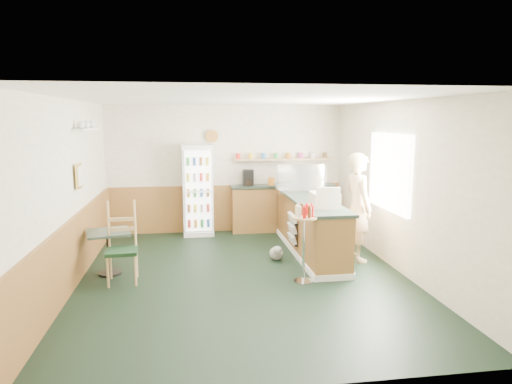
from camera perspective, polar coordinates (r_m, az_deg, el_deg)
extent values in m
plane|color=black|center=(7.18, -1.68, -10.52)|extent=(6.00, 6.00, 0.00)
cube|color=beige|center=(9.81, -3.76, 2.91)|extent=(5.00, 0.02, 2.70)
cube|color=beige|center=(7.02, -22.54, -0.30)|extent=(0.02, 6.00, 2.70)
cube|color=beige|center=(7.55, 17.55, 0.61)|extent=(0.02, 6.00, 2.70)
cube|color=white|center=(6.76, -1.79, 11.63)|extent=(5.00, 6.00, 0.02)
cube|color=olive|center=(9.90, -3.69, -2.01)|extent=(4.98, 0.05, 1.00)
cube|color=olive|center=(7.19, -21.81, -6.99)|extent=(0.05, 5.98, 1.00)
cube|color=white|center=(7.77, 16.33, 2.39)|extent=(0.06, 1.45, 1.25)
cube|color=gold|center=(7.46, -21.27, 1.86)|extent=(0.03, 0.32, 0.38)
cube|color=white|center=(7.88, -20.40, 7.38)|extent=(0.18, 1.20, 0.03)
cylinder|color=#A36E28|center=(9.67, -5.56, 6.95)|extent=(0.26, 0.04, 0.26)
cube|color=olive|center=(8.31, 6.75, -4.42)|extent=(0.60, 2.95, 0.95)
cube|color=white|center=(8.42, 6.69, -7.24)|extent=(0.64, 2.97, 0.10)
cube|color=#27352C|center=(8.20, 6.82, -0.96)|extent=(0.68, 3.01, 0.05)
cube|color=olive|center=(9.91, 3.33, -2.15)|extent=(2.20, 0.38, 0.95)
cube|color=#27352C|center=(9.82, 3.35, 0.77)|extent=(2.24, 0.42, 0.05)
cube|color=tan|center=(9.83, 3.29, 4.10)|extent=(2.10, 0.22, 0.04)
cube|color=black|center=(9.67, -0.99, 1.82)|extent=(0.22, 0.18, 0.34)
cylinder|color=#B2664C|center=(9.68, -2.24, 4.50)|extent=(0.10, 0.10, 0.12)
cylinder|color=#B2664C|center=(9.71, -0.64, 4.52)|extent=(0.10, 0.10, 0.12)
cylinder|color=#B2664C|center=(9.75, 0.94, 4.54)|extent=(0.10, 0.10, 0.12)
cylinder|color=#B2664C|center=(9.80, 2.51, 4.56)|extent=(0.10, 0.10, 0.12)
cylinder|color=#B2664C|center=(9.86, 4.07, 4.57)|extent=(0.10, 0.10, 0.12)
cylinder|color=#B2664C|center=(9.92, 5.61, 4.58)|extent=(0.10, 0.10, 0.12)
cylinder|color=#B2664C|center=(9.99, 7.12, 4.58)|extent=(0.10, 0.10, 0.12)
cylinder|color=#B2664C|center=(10.06, 8.62, 4.58)|extent=(0.10, 0.10, 0.12)
cube|color=white|center=(9.61, -7.27, 0.27)|extent=(0.62, 0.44, 1.88)
cube|color=white|center=(9.38, -7.25, 0.11)|extent=(0.52, 0.02, 1.66)
cube|color=silver|center=(9.31, -7.24, 0.05)|extent=(0.56, 0.02, 1.72)
cube|color=silver|center=(8.90, 5.57, 0.24)|extent=(0.92, 0.48, 0.06)
cube|color=silver|center=(8.87, 5.60, 1.90)|extent=(0.89, 0.46, 0.46)
cube|color=beige|center=(7.37, 8.57, -1.00)|extent=(0.43, 0.45, 0.24)
imported|color=tan|center=(7.95, 12.65, -1.86)|extent=(0.51, 0.66, 1.85)
cylinder|color=silver|center=(6.99, 5.92, -11.03)|extent=(0.29, 0.29, 0.02)
cylinder|color=silver|center=(6.84, 5.99, -7.19)|extent=(0.04, 0.04, 0.98)
cylinder|color=tan|center=(6.72, 6.06, -3.19)|extent=(0.37, 0.37, 0.03)
cylinder|color=red|center=(6.76, 6.91, -2.30)|extent=(0.05, 0.05, 0.17)
cylinder|color=red|center=(6.80, 6.40, -2.21)|extent=(0.05, 0.05, 0.17)
cylinder|color=red|center=(6.80, 5.74, -2.20)|extent=(0.05, 0.05, 0.17)
cylinder|color=red|center=(6.75, 5.23, -2.28)|extent=(0.05, 0.05, 0.17)
cylinder|color=red|center=(6.68, 5.11, -2.41)|extent=(0.05, 0.05, 0.17)
cylinder|color=red|center=(6.61, 5.45, -2.53)|extent=(0.05, 0.05, 0.17)
cylinder|color=red|center=(6.59, 6.08, -2.59)|extent=(0.05, 0.05, 0.17)
cylinder|color=red|center=(6.61, 6.72, -2.55)|extent=(0.05, 0.05, 0.17)
cylinder|color=red|center=(6.68, 7.04, -2.44)|extent=(0.05, 0.05, 0.17)
cube|color=black|center=(8.15, 4.66, -6.30)|extent=(0.05, 0.46, 0.03)
cube|color=beige|center=(8.12, 4.53, -5.83)|extent=(0.09, 0.42, 0.16)
cube|color=black|center=(8.10, 4.68, -5.02)|extent=(0.05, 0.46, 0.03)
cube|color=beige|center=(8.08, 4.54, -4.54)|extent=(0.09, 0.42, 0.16)
cube|color=black|center=(8.05, 4.69, -3.72)|extent=(0.05, 0.46, 0.03)
cube|color=beige|center=(8.03, 4.56, -3.24)|extent=(0.09, 0.42, 0.16)
cylinder|color=black|center=(7.63, -17.76, -9.61)|extent=(0.36, 0.36, 0.04)
cylinder|color=black|center=(7.54, -17.88, -7.29)|extent=(0.07, 0.07, 0.63)
cube|color=#27352C|center=(7.45, -18.00, -4.84)|extent=(0.76, 0.76, 0.04)
cube|color=black|center=(7.07, -16.42, -7.11)|extent=(0.48, 0.48, 0.05)
cylinder|color=tan|center=(6.99, -18.12, -9.49)|extent=(0.04, 0.04, 0.47)
cylinder|color=tan|center=(6.94, -14.95, -9.50)|extent=(0.04, 0.04, 0.47)
cylinder|color=tan|center=(7.35, -17.62, -8.54)|extent=(0.04, 0.04, 0.47)
cylinder|color=tan|center=(7.30, -14.61, -8.54)|extent=(0.04, 0.04, 0.47)
cube|color=tan|center=(7.18, -16.33, -3.88)|extent=(0.41, 0.07, 0.73)
sphere|color=gray|center=(7.94, 2.55, -7.69)|extent=(0.23, 0.23, 0.23)
sphere|color=gray|center=(7.80, 2.71, -7.26)|extent=(0.14, 0.14, 0.14)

